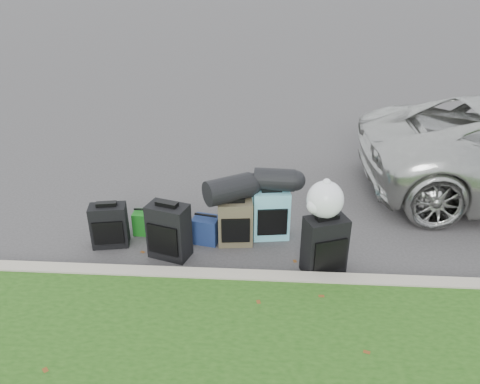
# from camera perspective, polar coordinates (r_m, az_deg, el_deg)

# --- Properties ---
(ground) EXTENTS (120.00, 120.00, 0.00)m
(ground) POSITION_cam_1_polar(r_m,az_deg,el_deg) (6.09, 0.83, -5.51)
(ground) COLOR #383535
(ground) RESTS_ON ground
(curb) EXTENTS (120.00, 0.18, 0.15)m
(curb) POSITION_cam_1_polar(r_m,az_deg,el_deg) (5.22, 0.28, -10.60)
(curb) COLOR #9E937F
(curb) RESTS_ON ground
(suitcase_small_black) EXTENTS (0.48, 0.32, 0.55)m
(suitcase_small_black) POSITION_cam_1_polar(r_m,az_deg,el_deg) (6.01, -15.64, -3.96)
(suitcase_small_black) COLOR black
(suitcase_small_black) RESTS_ON ground
(suitcase_large_black_left) EXTENTS (0.54, 0.41, 0.68)m
(suitcase_large_black_left) POSITION_cam_1_polar(r_m,az_deg,el_deg) (5.62, -8.66, -4.73)
(suitcase_large_black_left) COLOR black
(suitcase_large_black_left) RESTS_ON ground
(suitcase_olive) EXTENTS (0.45, 0.31, 0.58)m
(suitcase_olive) POSITION_cam_1_polar(r_m,az_deg,el_deg) (5.82, -0.58, -3.74)
(suitcase_olive) COLOR #3F3927
(suitcase_olive) RESTS_ON ground
(suitcase_teal) EXTENTS (0.49, 0.33, 0.65)m
(suitcase_teal) POSITION_cam_1_polar(r_m,az_deg,el_deg) (5.95, 3.78, -2.71)
(suitcase_teal) COLOR #5499B0
(suitcase_teal) RESTS_ON ground
(suitcase_large_black_right) EXTENTS (0.53, 0.42, 0.69)m
(suitcase_large_black_right) POSITION_cam_1_polar(r_m,az_deg,el_deg) (5.36, 10.26, -6.46)
(suitcase_large_black_right) COLOR black
(suitcase_large_black_right) RESTS_ON ground
(tote_green) EXTENTS (0.28, 0.22, 0.31)m
(tote_green) POSITION_cam_1_polar(r_m,az_deg,el_deg) (6.23, -11.54, -3.66)
(tote_green) COLOR #186D19
(tote_green) RESTS_ON ground
(tote_navy) EXTENTS (0.36, 0.31, 0.34)m
(tote_navy) POSITION_cam_1_polar(r_m,az_deg,el_deg) (5.93, -4.16, -4.59)
(tote_navy) COLOR navy
(tote_navy) RESTS_ON ground
(duffel_left) EXTENTS (0.66, 0.58, 0.31)m
(duffel_left) POSITION_cam_1_polar(r_m,az_deg,el_deg) (5.63, -1.33, 0.34)
(duffel_left) COLOR black
(duffel_left) RESTS_ON suitcase_olive
(duffel_right) EXTENTS (0.52, 0.31, 0.28)m
(duffel_right) POSITION_cam_1_polar(r_m,az_deg,el_deg) (5.78, 4.24, 1.53)
(duffel_right) COLOR black
(duffel_right) RESTS_ON suitcase_teal
(trash_bag) EXTENTS (0.40, 0.40, 0.40)m
(trash_bag) POSITION_cam_1_polar(r_m,az_deg,el_deg) (5.14, 10.35, -0.92)
(trash_bag) COLOR white
(trash_bag) RESTS_ON suitcase_large_black_right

